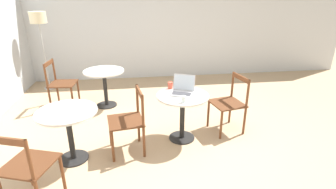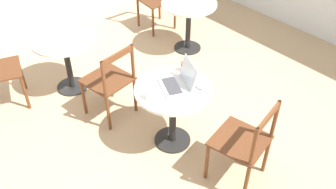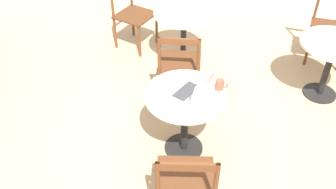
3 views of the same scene
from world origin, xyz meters
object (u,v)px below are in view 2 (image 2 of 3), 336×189
object	(u,v)px
chair_far_front	(110,81)
drinking_glass	(148,94)
cafe_table_mid	(189,13)
laptop	(178,82)
mouse	(200,87)
chair_near_front	(244,143)
mug	(185,66)
cafe_table_near	(173,101)
cafe_table_far	(65,49)

from	to	relation	value
chair_far_front	drinking_glass	distance (m)	0.79
chair_far_front	drinking_glass	bearing A→B (deg)	-94.06
cafe_table_mid	laptop	distance (m)	1.82
chair_far_front	mouse	bearing A→B (deg)	-66.16
mouse	drinking_glass	bearing A→B (deg)	156.21
chair_far_front	cafe_table_mid	bearing A→B (deg)	15.73
chair_near_front	mug	bearing A→B (deg)	82.54
laptop	mouse	distance (m)	0.21
mouse	chair_far_front	bearing A→B (deg)	113.84
cafe_table_mid	mouse	xyz separation A→B (m)	(-1.19, -1.38, 0.17)
mug	cafe_table_mid	bearing A→B (deg)	44.38
cafe_table_mid	mouse	size ratio (longest dim) A/B	7.42
chair_near_front	laptop	size ratio (longest dim) A/B	2.20
chair_far_front	mouse	world-z (taller)	chair_far_front
mug	chair_near_front	bearing A→B (deg)	-97.46
cafe_table_mid	mug	xyz separation A→B (m)	(-1.10, -1.08, 0.20)
cafe_table_near	chair_far_front	world-z (taller)	chair_far_front
chair_far_front	drinking_glass	xyz separation A→B (m)	(-0.05, -0.73, 0.29)
chair_far_front	drinking_glass	size ratio (longest dim) A/B	9.81
chair_near_front	chair_far_front	bearing A→B (deg)	103.82
cafe_table_far	mug	xyz separation A→B (m)	(0.60, -1.38, 0.20)
cafe_table_far	drinking_glass	world-z (taller)	drinking_glass
cafe_table_mid	chair_far_front	distance (m)	1.67
chair_far_front	laptop	world-z (taller)	laptop
cafe_table_mid	chair_far_front	bearing A→B (deg)	-164.27
cafe_table_mid	drinking_glass	world-z (taller)	drinking_glass
cafe_table_far	cafe_table_near	bearing A→B (deg)	-77.96
cafe_table_near	drinking_glass	distance (m)	0.34
chair_far_front	cafe_table_far	bearing A→B (deg)	98.10
mouse	mug	world-z (taller)	mug
laptop	mouse	bearing A→B (deg)	-49.60
mouse	drinking_glass	distance (m)	0.51
cafe_table_near	mug	bearing A→B (deg)	26.07
cafe_table_mid	mug	size ratio (longest dim) A/B	6.44
mouse	mug	distance (m)	0.32
chair_near_front	mouse	world-z (taller)	chair_near_front
cafe_table_near	laptop	size ratio (longest dim) A/B	1.84
drinking_glass	cafe_table_far	bearing A→B (deg)	92.12
mug	cafe_table_far	bearing A→B (deg)	113.69
cafe_table_near	mug	world-z (taller)	mug
chair_near_front	laptop	distance (m)	0.82
cafe_table_near	laptop	xyz separation A→B (m)	(0.06, -0.01, 0.20)
cafe_table_far	laptop	world-z (taller)	laptop
mouse	drinking_glass	xyz separation A→B (m)	(-0.46, 0.20, 0.03)
cafe_table_mid	cafe_table_near	bearing A→B (deg)	-138.67
chair_near_front	mug	distance (m)	0.96
chair_far_front	mug	distance (m)	0.86
cafe_table_near	chair_far_front	size ratio (longest dim) A/B	0.84
chair_near_front	drinking_glass	xyz separation A→B (m)	(-0.43, 0.81, 0.29)
mug	drinking_glass	world-z (taller)	mug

